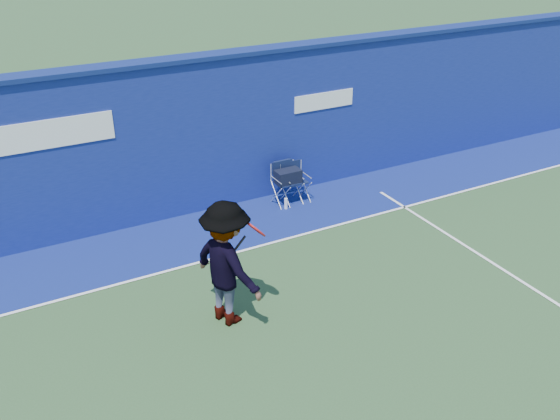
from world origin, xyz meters
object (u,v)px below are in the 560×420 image
water_bottle (286,204)px  tennis_player (227,264)px  directors_chair_right (295,190)px  directors_chair_left (287,187)px

water_bottle → tennis_player: tennis_player is taller
directors_chair_right → water_bottle: bearing=-146.1°
directors_chair_right → tennis_player: size_ratio=0.43×
directors_chair_left → tennis_player: 4.02m
directors_chair_left → water_bottle: bearing=-123.2°
directors_chair_right → water_bottle: (-0.35, -0.23, -0.14)m
directors_chair_right → water_bottle: 0.44m
water_bottle → tennis_player: size_ratio=0.12×
tennis_player → directors_chair_left: bearing=48.8°
directors_chair_left → directors_chair_right: 0.22m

